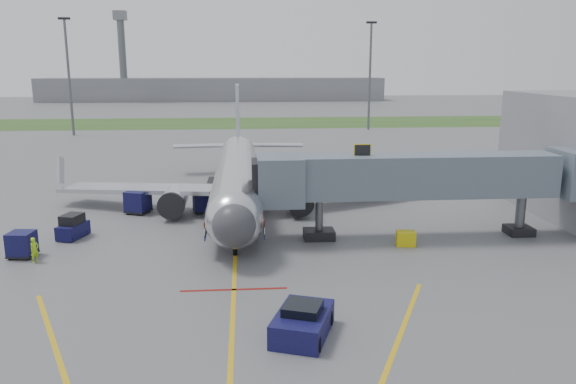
{
  "coord_description": "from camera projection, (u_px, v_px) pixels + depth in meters",
  "views": [
    {
      "loc": [
        0.75,
        -33.63,
        12.3
      ],
      "look_at": [
        3.86,
        6.47,
        3.2
      ],
      "focal_mm": 35.0,
      "sensor_mm": 36.0,
      "label": 1
    }
  ],
  "objects": [
    {
      "name": "belt_loader",
      "position": [
        210.0,
        199.0,
        50.66
      ],
      "size": [
        1.77,
        4.39,
        2.09
      ],
      "color": "#0C0C37",
      "rests_on": "ground"
    },
    {
      "name": "ground",
      "position": [
        235.0,
        265.0,
        35.36
      ],
      "size": [
        400.0,
        400.0,
        0.0
      ],
      "primitive_type": "plane",
      "color": "#565659",
      "rests_on": "ground"
    },
    {
      "name": "baggage_tug",
      "position": [
        73.0,
        227.0,
        40.81
      ],
      "size": [
        1.99,
        2.79,
        1.76
      ],
      "color": "#0C0C37",
      "rests_on": "ground"
    },
    {
      "name": "ramp_worker",
      "position": [
        35.0,
        250.0,
        35.7
      ],
      "size": [
        0.65,
        0.71,
        1.64
      ],
      "primitive_type": "imported",
      "rotation": [
        0.0,
        0.0,
        1.01
      ],
      "color": "#A4D619",
      "rests_on": "ground"
    },
    {
      "name": "grass_strip",
      "position": [
        241.0,
        123.0,
        122.88
      ],
      "size": [
        300.0,
        25.0,
        0.01
      ],
      "primitive_type": "cube",
      "color": "#2D4C1E",
      "rests_on": "ground"
    },
    {
      "name": "baggage_cart_b",
      "position": [
        22.0,
        244.0,
        36.68
      ],
      "size": [
        1.73,
        1.73,
        1.69
      ],
      "color": "#0C0C37",
      "rests_on": "ground"
    },
    {
      "name": "baggage_cart_c",
      "position": [
        202.0,
        203.0,
        47.89
      ],
      "size": [
        1.72,
        1.72,
        1.54
      ],
      "color": "#0C0C37",
      "rests_on": "ground"
    },
    {
      "name": "jet_bridge",
      "position": [
        415.0,
        177.0,
        40.21
      ],
      "size": [
        25.3,
        4.0,
        6.9
      ],
      "color": "slate",
      "rests_on": "ground"
    },
    {
      "name": "pushback_tug",
      "position": [
        303.0,
        322.0,
        26.03
      ],
      "size": [
        3.42,
        4.3,
        1.56
      ],
      "color": "#0C0C37",
      "rests_on": "ground"
    },
    {
      "name": "baggage_cart_a",
      "position": [
        138.0,
        202.0,
        47.59
      ],
      "size": [
        2.31,
        2.31,
        1.93
      ],
      "color": "#0C0C37",
      "rests_on": "ground"
    },
    {
      "name": "apron_markings",
      "position": [
        233.0,
        316.0,
        28.17
      ],
      "size": [
        21.52,
        50.0,
        0.01
      ],
      "color": "gold",
      "rests_on": "ground"
    },
    {
      "name": "control_tower",
      "position": [
        122.0,
        50.0,
        188.97
      ],
      "size": [
        4.0,
        4.0,
        30.0
      ],
      "color": "#595B60",
      "rests_on": "ground"
    },
    {
      "name": "light_mast_left",
      "position": [
        69.0,
        74.0,
        98.79
      ],
      "size": [
        2.0,
        0.44,
        20.4
      ],
      "color": "#595B60",
      "rests_on": "ground"
    },
    {
      "name": "distant_terminal",
      "position": [
        214.0,
        89.0,
        199.04
      ],
      "size": [
        120.0,
        14.0,
        8.0
      ],
      "primitive_type": "cube",
      "color": "slate",
      "rests_on": "ground"
    },
    {
      "name": "light_mast_right",
      "position": [
        370.0,
        73.0,
        107.8
      ],
      "size": [
        2.0,
        0.44,
        20.4
      ],
      "color": "#595B60",
      "rests_on": "ground"
    },
    {
      "name": "airliner",
      "position": [
        237.0,
        177.0,
        49.61
      ],
      "size": [
        32.1,
        35.67,
        10.25
      ],
      "color": "silver",
      "rests_on": "ground"
    },
    {
      "name": "ground_power_cart",
      "position": [
        406.0,
        239.0,
        39.06
      ],
      "size": [
        1.4,
        1.02,
        1.04
      ],
      "color": "#CCB90C",
      "rests_on": "ground"
    }
  ]
}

